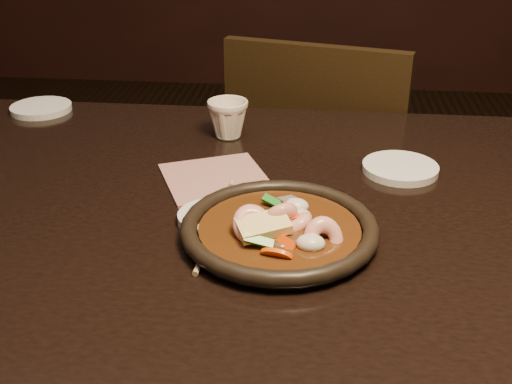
# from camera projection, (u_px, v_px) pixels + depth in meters

# --- Properties ---
(table) EXTENTS (1.60, 0.90, 0.75)m
(table) POSITION_uv_depth(u_px,v_px,m) (342.00, 271.00, 0.90)
(table) COLOR black
(table) RESTS_ON floor
(chair) EXTENTS (0.49, 0.49, 0.86)m
(chair) POSITION_uv_depth(u_px,v_px,m) (322.00, 195.00, 1.55)
(chair) COLOR black
(chair) RESTS_ON floor
(plate) EXTENTS (0.25, 0.25, 0.03)m
(plate) POSITION_uv_depth(u_px,v_px,m) (279.00, 230.00, 0.82)
(plate) COLOR black
(plate) RESTS_ON table
(stirfry) EXTENTS (0.15, 0.16, 0.06)m
(stirfry) POSITION_uv_depth(u_px,v_px,m) (282.00, 228.00, 0.81)
(stirfry) COLOR #3E1F0B
(stirfry) RESTS_ON plate
(soy_dish) EXTENTS (0.09, 0.09, 0.01)m
(soy_dish) POSITION_uv_depth(u_px,v_px,m) (212.00, 218.00, 0.86)
(soy_dish) COLOR silver
(soy_dish) RESTS_ON table
(saucer_left) EXTENTS (0.12, 0.12, 0.01)m
(saucer_left) POSITION_uv_depth(u_px,v_px,m) (41.00, 108.00, 1.26)
(saucer_left) COLOR silver
(saucer_left) RESTS_ON table
(saucer_right) EXTENTS (0.12, 0.12, 0.01)m
(saucer_right) POSITION_uv_depth(u_px,v_px,m) (400.00, 168.00, 1.01)
(saucer_right) COLOR silver
(saucer_right) RESTS_ON table
(tea_cup) EXTENTS (0.09, 0.08, 0.07)m
(tea_cup) POSITION_uv_depth(u_px,v_px,m) (228.00, 118.00, 1.12)
(tea_cup) COLOR silver
(tea_cup) RESTS_ON table
(chopsticks) EXTENTS (0.02, 0.25, 0.01)m
(chopsticks) POSITION_uv_depth(u_px,v_px,m) (216.00, 222.00, 0.86)
(chopsticks) COLOR tan
(chopsticks) RESTS_ON table
(napkin) EXTENTS (0.20, 0.20, 0.00)m
(napkin) POSITION_uv_depth(u_px,v_px,m) (216.00, 178.00, 0.98)
(napkin) COLOR #9E6661
(napkin) RESTS_ON table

